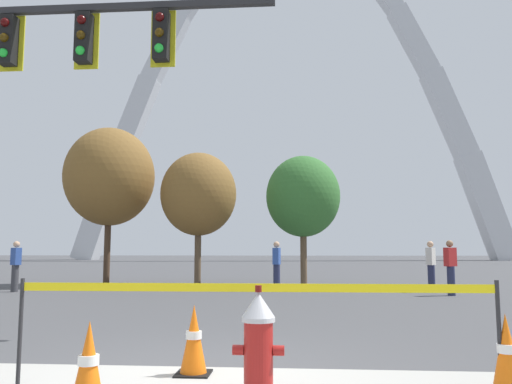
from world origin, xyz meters
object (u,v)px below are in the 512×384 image
object	(u,v)px
traffic_cone_curb_edge	(194,340)
pedestrian_near_trees	(277,265)
traffic_cone_by_hydrant	(507,355)
traffic_cone_mid_sidewalk	(88,367)
pedestrian_walking_right	(451,267)
monument_arch	(288,102)
pedestrian_walking_left	(16,266)
pedestrian_standing_center	(431,266)
fire_hydrant	(259,345)

from	to	relation	value
traffic_cone_curb_edge	pedestrian_near_trees	bearing A→B (deg)	87.81
traffic_cone_by_hydrant	traffic_cone_mid_sidewalk	bearing A→B (deg)	-167.85
pedestrian_walking_right	traffic_cone_by_hydrant	bearing A→B (deg)	-103.63
traffic_cone_mid_sidewalk	monument_arch	bearing A→B (deg)	89.40
pedestrian_walking_left	pedestrian_near_trees	size ratio (longest dim) A/B	1.00
monument_arch	pedestrian_walking_left	distance (m)	57.24
pedestrian_standing_center	pedestrian_near_trees	distance (m)	4.88
pedestrian_walking_right	pedestrian_near_trees	bearing A→B (deg)	163.53
monument_arch	pedestrian_standing_center	size ratio (longest dim) A/B	36.64
traffic_cone_curb_edge	pedestrian_walking_right	bearing A→B (deg)	60.99
monument_arch	pedestrian_walking_right	distance (m)	57.27
pedestrian_standing_center	pedestrian_walking_right	distance (m)	1.33
fire_hydrant	pedestrian_walking_right	world-z (taller)	pedestrian_walking_right
traffic_cone_mid_sidewalk	pedestrian_standing_center	bearing A→B (deg)	64.82
traffic_cone_curb_edge	traffic_cone_by_hydrant	bearing A→B (deg)	-10.04
traffic_cone_curb_edge	pedestrian_walking_right	size ratio (longest dim) A/B	0.46
traffic_cone_mid_sidewalk	fire_hydrant	bearing A→B (deg)	19.77
traffic_cone_mid_sidewalk	pedestrian_near_trees	bearing A→B (deg)	85.31
traffic_cone_by_hydrant	pedestrian_standing_center	world-z (taller)	pedestrian_standing_center
pedestrian_near_trees	traffic_cone_mid_sidewalk	bearing A→B (deg)	-94.69
traffic_cone_curb_edge	pedestrian_standing_center	xyz separation A→B (m)	(5.32, 11.30, 0.46)
monument_arch	pedestrian_near_trees	xyz separation A→B (m)	(0.38, -51.65, -20.60)
pedestrian_walking_right	pedestrian_standing_center	bearing A→B (deg)	99.70
traffic_cone_by_hydrant	pedestrian_walking_right	distance (m)	10.84
pedestrian_walking_right	pedestrian_walking_left	bearing A→B (deg)	178.58
pedestrian_walking_left	pedestrian_walking_right	size ratio (longest dim) A/B	1.00
traffic_cone_mid_sidewalk	traffic_cone_curb_edge	world-z (taller)	same
pedestrian_near_trees	pedestrian_standing_center	bearing A→B (deg)	-2.32
fire_hydrant	traffic_cone_curb_edge	world-z (taller)	fire_hydrant
traffic_cone_curb_edge	pedestrian_walking_left	xyz separation A→B (m)	(-7.77, 10.32, 0.46)
fire_hydrant	traffic_cone_by_hydrant	world-z (taller)	fire_hydrant
traffic_cone_mid_sidewalk	monument_arch	xyz separation A→B (m)	(0.67, 64.46, 21.06)
pedestrian_walking_left	pedestrian_near_trees	world-z (taller)	same
fire_hydrant	traffic_cone_mid_sidewalk	size ratio (longest dim) A/B	1.36
monument_arch	pedestrian_walking_right	size ratio (longest dim) A/B	36.64
traffic_cone_by_hydrant	pedestrian_standing_center	bearing A→B (deg)	78.88
monument_arch	pedestrian_walking_left	size ratio (longest dim) A/B	36.64
fire_hydrant	pedestrian_standing_center	distance (m)	12.96
traffic_cone_by_hydrant	pedestrian_near_trees	bearing A→B (deg)	101.97
traffic_cone_mid_sidewalk	pedestrian_standing_center	size ratio (longest dim) A/B	0.46
pedestrian_standing_center	pedestrian_walking_left	bearing A→B (deg)	-175.71
monument_arch	pedestrian_near_trees	size ratio (longest dim) A/B	36.64
traffic_cone_by_hydrant	pedestrian_walking_right	xyz separation A→B (m)	(2.55, 10.52, 0.46)
pedestrian_near_trees	traffic_cone_by_hydrant	bearing A→B (deg)	-78.03
monument_arch	traffic_cone_by_hydrant	bearing A→B (deg)	-87.36
traffic_cone_curb_edge	pedestrian_walking_right	distance (m)	11.44
fire_hydrant	traffic_cone_curb_edge	size ratio (longest dim) A/B	1.36
traffic_cone_mid_sidewalk	pedestrian_walking_right	distance (m)	12.87
traffic_cone_mid_sidewalk	monument_arch	world-z (taller)	monument_arch
fire_hydrant	pedestrian_walking_left	world-z (taller)	pedestrian_walking_left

